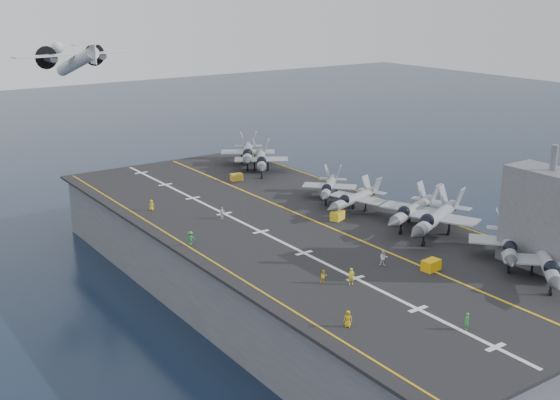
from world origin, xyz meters
TOP-DOWN VIEW (x-y plane):
  - ground at (0.00, 0.00)m, footprint 500.00×500.00m
  - hull at (0.00, 0.00)m, footprint 36.00×90.00m
  - flight_deck at (0.00, 0.00)m, footprint 38.00×92.00m
  - foul_line at (3.00, 0.00)m, footprint 0.35×90.00m
  - landing_centerline at (-6.00, 0.00)m, footprint 0.50×90.00m
  - deck_edge_port at (-17.00, 0.00)m, footprint 0.25×90.00m
  - deck_edge_stbd at (18.50, 0.00)m, footprint 0.25×90.00m
  - island_superstructure at (15.00, -30.00)m, footprint 5.00×10.00m
  - fighter_jet_0 at (11.33, -32.94)m, footprint 16.84×16.76m
  - fighter_jet_1 at (13.03, -26.41)m, footprint 17.03×16.49m
  - fighter_jet_2 at (12.43, -15.07)m, footprint 19.07×16.26m
  - fighter_jet_3 at (12.99, -10.23)m, footprint 17.36×14.58m
  - fighter_jet_4 at (10.55, -0.53)m, footprint 15.11×12.21m
  - fighter_jet_5 at (11.59, 7.01)m, footprint 15.19×15.07m
  - fighter_jet_7 at (12.21, 27.54)m, footprint 16.29×17.77m
  - fighter_jet_8 at (13.22, 33.74)m, footprint 17.07×18.52m
  - tow_cart_a at (3.03, -23.22)m, footprint 2.33×1.65m
  - tow_cart_b at (6.09, -1.91)m, footprint 2.50×2.10m
  - tow_cart_c at (5.60, 25.43)m, footprint 2.21×1.62m
  - crew_0 at (-14.63, -28.85)m, footprint 1.23×1.21m
  - crew_1 at (-7.54, -21.05)m, footprint 1.39×1.15m
  - crew_2 at (-9.89, -18.92)m, footprint 1.02×0.73m
  - crew_3 at (-16.51, 0.79)m, footprint 1.36×1.14m
  - crew_4 at (-7.47, 8.07)m, footprint 1.19×0.89m
  - crew_5 at (-14.20, 17.75)m, footprint 1.19×1.14m
  - crew_6 at (-5.45, -35.98)m, footprint 1.05×1.25m
  - crew_7 at (-0.65, -18.92)m, footprint 1.48×1.33m
  - transport_plane at (-9.43, 60.04)m, footprint 25.99×18.90m

SIDE VIEW (x-z plane):
  - ground at x=0.00m, z-range 0.00..0.00m
  - hull at x=0.00m, z-range 0.00..10.00m
  - flight_deck at x=0.00m, z-range 10.00..10.40m
  - foul_line at x=3.00m, z-range 10.41..10.43m
  - landing_centerline at x=-6.00m, z-range 10.41..10.43m
  - deck_edge_port at x=-17.00m, z-range 10.41..10.43m
  - deck_edge_stbd at x=18.50m, z-range 10.41..10.43m
  - tow_cart_c at x=5.60m, z-range 10.40..11.61m
  - tow_cart_b at x=6.09m, z-range 10.40..11.68m
  - tow_cart_a at x=3.03m, z-range 10.40..11.71m
  - crew_2 at x=-9.89m, z-range 10.40..12.01m
  - crew_5 at x=-14.20m, z-range 10.40..12.06m
  - crew_0 at x=-14.63m, z-range 10.40..12.13m
  - crew_6 at x=-5.45m, z-range 10.40..12.18m
  - crew_4 at x=-7.47m, z-range 10.40..12.23m
  - crew_3 at x=-16.51m, z-range 10.40..12.34m
  - crew_1 at x=-7.54m, z-range 10.40..12.38m
  - crew_7 at x=-0.65m, z-range 10.40..12.46m
  - fighter_jet_5 at x=11.59m, z-range 10.40..14.86m
  - fighter_jet_4 at x=10.55m, z-range 10.40..14.96m
  - fighter_jet_0 at x=11.33m, z-range 10.40..15.35m
  - fighter_jet_1 at x=13.03m, z-range 10.40..15.35m
  - fighter_jet_3 at x=12.99m, z-range 10.40..15.53m
  - fighter_jet_7 at x=12.21m, z-range 10.40..15.53m
  - fighter_jet_8 at x=13.22m, z-range 10.40..15.75m
  - fighter_jet_2 at x=12.43m, z-range 10.40..16.00m
  - island_superstructure at x=15.00m, z-range 10.40..25.40m
  - transport_plane at x=-9.43m, z-range 26.21..32.02m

